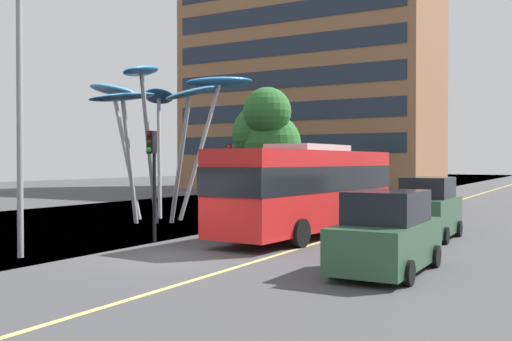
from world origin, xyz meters
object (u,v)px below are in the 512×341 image
at_px(red_bus, 309,186).
at_px(no_entry_sign, 234,188).
at_px(traffic_light_kerb_far, 231,168).
at_px(leaf_sculpture, 159,97).
at_px(traffic_light_kerb_near, 153,162).
at_px(car_parked_mid, 428,210).
at_px(pedestrian, 227,216).
at_px(car_parked_near, 387,234).
at_px(traffic_light_island_mid, 290,166).
at_px(street_lamp, 29,86).

xyz_separation_m(red_bus, no_entry_sign, (-4.24, 1.37, -0.22)).
bearing_deg(traffic_light_kerb_far, leaf_sculpture, 164.12).
relative_size(traffic_light_kerb_near, traffic_light_kerb_far, 1.10).
bearing_deg(car_parked_mid, pedestrian, -149.54).
height_order(car_parked_near, pedestrian, car_parked_near).
xyz_separation_m(leaf_sculpture, traffic_light_kerb_far, (4.98, -1.42, -3.35)).
height_order(car_parked_mid, no_entry_sign, no_entry_sign).
xyz_separation_m(leaf_sculpture, traffic_light_island_mid, (4.59, 4.92, -3.31)).
bearing_deg(red_bus, street_lamp, -119.21).
height_order(red_bus, traffic_light_island_mid, traffic_light_island_mid).
bearing_deg(street_lamp, car_parked_mid, 48.50).
distance_m(red_bus, car_parked_mid, 4.47).
height_order(pedestrian, no_entry_sign, no_entry_sign).
xyz_separation_m(traffic_light_kerb_far, traffic_light_island_mid, (-0.39, 6.34, 0.03)).
bearing_deg(leaf_sculpture, street_lamp, -70.49).
distance_m(traffic_light_island_mid, car_parked_mid, 9.87).
distance_m(traffic_light_kerb_near, traffic_light_island_mid, 10.98).
height_order(leaf_sculpture, traffic_light_island_mid, leaf_sculpture).
xyz_separation_m(car_parked_near, pedestrian, (-7.04, 3.43, -0.12)).
xyz_separation_m(traffic_light_kerb_near, car_parked_near, (8.86, -1.40, -1.86)).
distance_m(car_parked_near, car_parked_mid, 7.21).
relative_size(street_lamp, pedestrian, 4.68).
relative_size(red_bus, leaf_sculpture, 1.10).
height_order(traffic_light_kerb_near, car_parked_mid, traffic_light_kerb_near).
bearing_deg(street_lamp, traffic_light_island_mid, 86.85).
bearing_deg(street_lamp, traffic_light_kerb_far, 82.27).
height_order(leaf_sculpture, pedestrian, leaf_sculpture).
height_order(red_bus, leaf_sculpture, leaf_sculpture).
xyz_separation_m(red_bus, car_parked_mid, (4.15, 1.43, -0.85)).
xyz_separation_m(pedestrian, no_entry_sign, (-2.00, 3.69, 0.83)).
xyz_separation_m(traffic_light_island_mid, pedestrian, (1.86, -8.95, -1.77)).
distance_m(leaf_sculpture, street_lamp, 11.24).
xyz_separation_m(traffic_light_kerb_near, pedestrian, (1.82, 2.03, -1.98)).
relative_size(red_bus, car_parked_near, 2.42).
bearing_deg(traffic_light_island_mid, no_entry_sign, -91.52).
height_order(traffic_light_island_mid, car_parked_near, traffic_light_island_mid).
relative_size(red_bus, street_lamp, 1.33).
bearing_deg(car_parked_mid, traffic_light_kerb_far, -171.73).
bearing_deg(traffic_light_kerb_near, no_entry_sign, 91.82).
bearing_deg(red_bus, no_entry_sign, 162.05).
xyz_separation_m(traffic_light_island_mid, street_lamp, (-0.85, -15.48, 2.45)).
bearing_deg(car_parked_near, traffic_light_kerb_near, 171.04).
distance_m(leaf_sculpture, no_entry_sign, 6.17).
bearing_deg(traffic_light_island_mid, traffic_light_kerb_far, -86.50).
relative_size(leaf_sculpture, car_parked_near, 2.21).
distance_m(car_parked_mid, street_lamp, 14.30).
bearing_deg(pedestrian, traffic_light_kerb_far, 119.34).
height_order(car_parked_near, car_parked_mid, car_parked_mid).
bearing_deg(leaf_sculpture, car_parked_near, -28.93).
bearing_deg(traffic_light_island_mid, leaf_sculpture, -133.04).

